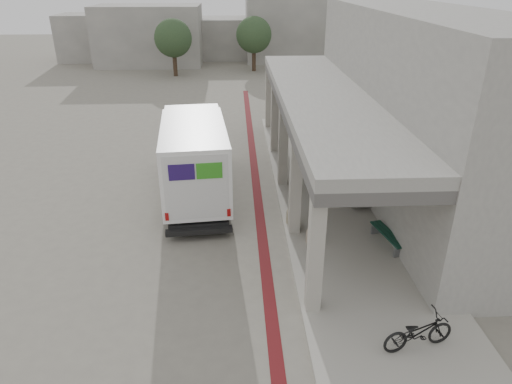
{
  "coord_description": "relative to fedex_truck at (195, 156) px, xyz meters",
  "views": [
    {
      "loc": [
        0.15,
        -13.07,
        8.13
      ],
      "look_at": [
        0.8,
        0.55,
        1.6
      ],
      "focal_mm": 32.0,
      "sensor_mm": 36.0,
      "label": 1
    }
  ],
  "objects": [
    {
      "name": "bollard_far",
      "position": [
        3.56,
        -2.72,
        -1.26
      ],
      "size": [
        0.41,
        0.41,
        0.61
      ],
      "color": "tan",
      "rests_on": "sidewalk"
    },
    {
      "name": "distant_backdrop",
      "position": [
        -1.38,
        32.13,
        1.02
      ],
      "size": [
        28.0,
        10.0,
        6.5
      ],
      "color": "gray",
      "rests_on": "ground"
    },
    {
      "name": "bench",
      "position": [
        6.51,
        -4.29,
        -1.27
      ],
      "size": [
        0.74,
        1.8,
        0.41
      ],
      "rotation": [
        0.0,
        0.0,
        0.21
      ],
      "color": "slate",
      "rests_on": "sidewalk"
    },
    {
      "name": "bicycle_black",
      "position": [
        5.8,
        -8.83,
        -1.09
      ],
      "size": [
        1.88,
        0.99,
        0.94
      ],
      "primitive_type": "imported",
      "rotation": [
        0.0,
        0.0,
        1.79
      ],
      "color": "black",
      "rests_on": "sidewalk"
    },
    {
      "name": "tree_left",
      "position": [
        -3.54,
        24.24,
        1.5
      ],
      "size": [
        3.2,
        3.2,
        4.8
      ],
      "color": "#38281C",
      "rests_on": "ground"
    },
    {
      "name": "fedex_truck",
      "position": [
        0.0,
        0.0,
        0.0
      ],
      "size": [
        2.97,
        7.59,
        3.16
      ],
      "rotation": [
        0.0,
        0.0,
        0.1
      ],
      "color": "black",
      "rests_on": "ground"
    },
    {
      "name": "tree_mid",
      "position": [
        3.46,
        26.24,
        1.5
      ],
      "size": [
        3.2,
        3.2,
        4.8
      ],
      "color": "#38281C",
      "rests_on": "ground"
    },
    {
      "name": "sidewalk",
      "position": [
        5.46,
        -3.76,
        -1.62
      ],
      "size": [
        4.4,
        28.0,
        0.12
      ],
      "primitive_type": "cube",
      "color": "#9F9B8F",
      "rests_on": "ground"
    },
    {
      "name": "bollard_near",
      "position": [
        4.06,
        -4.03,
        -1.29
      ],
      "size": [
        0.37,
        0.37,
        0.55
      ],
      "color": "tan",
      "rests_on": "sidewalk"
    },
    {
      "name": "bike_lane_stripe",
      "position": [
        2.46,
        -1.76,
        -1.68
      ],
      "size": [
        0.35,
        40.0,
        0.01
      ],
      "primitive_type": "cube",
      "color": "#561114",
      "rests_on": "ground"
    },
    {
      "name": "tree_right",
      "position": [
        11.46,
        25.24,
        1.5
      ],
      "size": [
        3.2,
        3.2,
        4.8
      ],
      "color": "#38281C",
      "rests_on": "ground"
    },
    {
      "name": "ground",
      "position": [
        1.46,
        -3.76,
        -1.68
      ],
      "size": [
        120.0,
        120.0,
        0.0
      ],
      "primitive_type": "plane",
      "color": "slate",
      "rests_on": "ground"
    },
    {
      "name": "transit_building",
      "position": [
        8.3,
        0.74,
        1.72
      ],
      "size": [
        7.6,
        17.0,
        7.0
      ],
      "color": "gray",
      "rests_on": "ground"
    },
    {
      "name": "utility_cabinet",
      "position": [
        5.76,
        -0.75,
        -1.1
      ],
      "size": [
        0.5,
        0.62,
        0.93
      ],
      "primitive_type": "cube",
      "rotation": [
        0.0,
        0.0,
        0.15
      ],
      "color": "slate",
      "rests_on": "sidewalk"
    }
  ]
}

